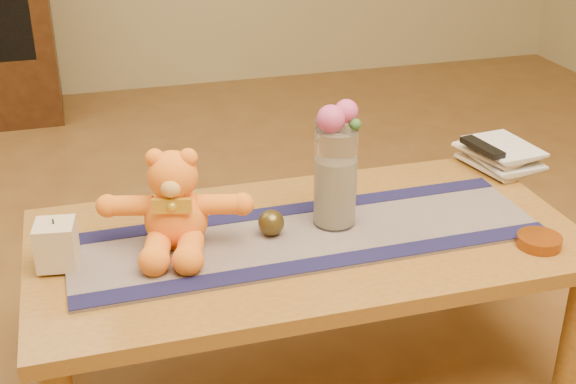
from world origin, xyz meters
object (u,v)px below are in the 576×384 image
object	(u,v)px
glass_vase	(335,178)
tv_remote	(482,147)
teddy_bear	(175,200)
book_bottom	(477,169)
bronze_ball	(271,223)
amber_dish	(539,241)
pillar_candle	(56,244)

from	to	relation	value
glass_vase	tv_remote	distance (m)	0.57
teddy_bear	book_bottom	size ratio (longest dim) A/B	1.59
bronze_ball	amber_dish	world-z (taller)	bronze_ball
book_bottom	amber_dish	size ratio (longest dim) A/B	2.01
bronze_ball	teddy_bear	bearing A→B (deg)	174.29
amber_dish	teddy_bear	bearing A→B (deg)	163.63
pillar_candle	teddy_bear	bearing A→B (deg)	4.99
bronze_ball	book_bottom	distance (m)	0.74
pillar_candle	bronze_ball	xyz separation A→B (m)	(0.52, 0.00, -0.02)
book_bottom	tv_remote	size ratio (longest dim) A/B	1.39
teddy_bear	pillar_candle	bearing A→B (deg)	-160.56
bronze_ball	amber_dish	xyz separation A→B (m)	(0.63, -0.23, -0.03)
pillar_candle	book_bottom	xyz separation A→B (m)	(1.23, 0.22, -0.05)
teddy_bear	book_bottom	distance (m)	0.97
teddy_bear	glass_vase	world-z (taller)	glass_vase
teddy_bear	amber_dish	bearing A→B (deg)	-1.92
teddy_bear	glass_vase	xyz separation A→B (m)	(0.41, -0.01, 0.01)
book_bottom	tv_remote	xyz separation A→B (m)	(0.00, -0.01, 0.07)
pillar_candle	book_bottom	distance (m)	1.25
glass_vase	bronze_ball	distance (m)	0.20
glass_vase	book_bottom	xyz separation A→B (m)	(0.53, 0.20, -0.13)
tv_remote	amber_dish	xyz separation A→B (m)	(-0.08, -0.44, -0.07)
glass_vase	amber_dish	xyz separation A→B (m)	(0.45, -0.25, -0.12)
pillar_candle	amber_dish	size ratio (longest dim) A/B	0.99
glass_vase	amber_dish	size ratio (longest dim) A/B	2.34
pillar_candle	glass_vase	world-z (taller)	glass_vase
book_bottom	pillar_candle	bearing A→B (deg)	177.91
book_bottom	tv_remote	distance (m)	0.08
book_bottom	tv_remote	bearing A→B (deg)	-93.00
book_bottom	tv_remote	world-z (taller)	tv_remote
teddy_bear	tv_remote	xyz separation A→B (m)	(0.94, 0.18, -0.04)
pillar_candle	tv_remote	bearing A→B (deg)	9.63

